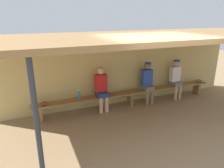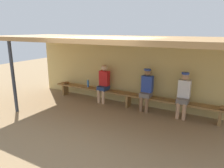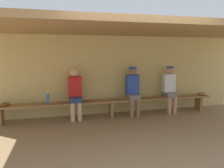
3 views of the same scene
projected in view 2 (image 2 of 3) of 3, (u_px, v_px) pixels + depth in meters
name	position (u px, v px, depth m)	size (l,w,h in m)	color
ground_plane	(104.00, 124.00, 5.78)	(24.00, 24.00, 0.00)	#937754
back_wall	(134.00, 72.00, 7.19)	(8.00, 0.20, 2.20)	tan
dugout_roof	(116.00, 39.00, 5.80)	(8.00, 2.80, 0.12)	#9E7547
support_post	(13.00, 77.00, 6.43)	(0.10, 0.10, 2.20)	#2D333D
bench	(128.00, 96.00, 6.99)	(6.00, 0.36, 0.46)	olive
player_near_post	(104.00, 82.00, 7.37)	(0.34, 0.42, 1.34)	navy
player_in_white	(184.00, 93.00, 6.07)	(0.34, 0.42, 1.34)	slate
player_in_blue	(147.00, 88.00, 6.61)	(0.34, 0.42, 1.34)	slate
water_bottle_orange	(88.00, 83.00, 7.74)	(0.06, 0.06, 0.28)	blue
baseball_glove_dark_brown	(67.00, 83.00, 8.20)	(0.24, 0.17, 0.09)	brown
baseball_glove_tan	(223.00, 108.00, 5.59)	(0.24, 0.17, 0.09)	olive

